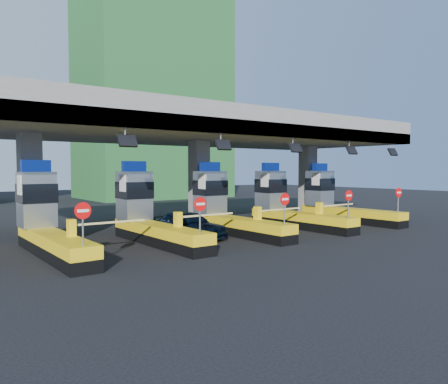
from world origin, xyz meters
TOP-DOWN VIEW (x-y plane):
  - ground at (0.00, 0.00)m, footprint 120.00×120.00m
  - toll_canopy at (0.00, 2.87)m, footprint 28.00×12.09m
  - toll_lane_far_left at (-10.00, 0.28)m, footprint 4.43×8.00m
  - toll_lane_left at (-5.00, 0.28)m, footprint 4.43×8.00m
  - toll_lane_center at (0.00, 0.28)m, footprint 4.43×8.00m
  - toll_lane_right at (5.00, 0.28)m, footprint 4.43×8.00m
  - toll_lane_far_right at (10.00, 0.28)m, footprint 4.43×8.00m
  - bg_building_scaffold at (12.00, 32.00)m, footprint 18.00×12.00m
  - van at (-2.89, -0.31)m, footprint 2.88×4.79m

SIDE VIEW (x-z plane):
  - ground at x=0.00m, z-range 0.00..0.00m
  - van at x=-2.89m, z-range 0.00..1.52m
  - toll_lane_far_left at x=-10.00m, z-range -0.68..3.47m
  - toll_lane_left at x=-5.00m, z-range -0.68..3.47m
  - toll_lane_center at x=0.00m, z-range -0.68..3.47m
  - toll_lane_right at x=5.00m, z-range -0.68..3.47m
  - toll_lane_far_right at x=10.00m, z-range -0.68..3.47m
  - toll_canopy at x=0.00m, z-range 2.63..9.63m
  - bg_building_scaffold at x=12.00m, z-range 0.00..28.00m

